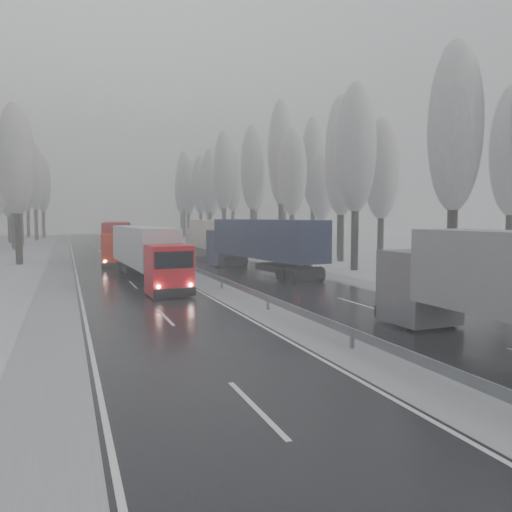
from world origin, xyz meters
TOP-DOWN VIEW (x-y plane):
  - ground at (0.00, 0.00)m, footprint 260.00×260.00m
  - carriageway_right at (5.25, 30.00)m, footprint 7.50×200.00m
  - carriageway_left at (-5.25, 30.00)m, footprint 7.50×200.00m
  - median_slush at (0.00, 30.00)m, footprint 3.00×200.00m
  - shoulder_right at (10.20, 30.00)m, footprint 2.40×200.00m
  - shoulder_left at (-10.20, 30.00)m, footprint 2.40×200.00m
  - median_guardrail at (0.00, 29.99)m, footprint 0.12×200.00m
  - tree_16 at (15.04, 15.67)m, footprint 3.60×3.60m
  - tree_18 at (14.51, 27.03)m, footprint 3.60×3.60m
  - tree_19 at (20.02, 31.03)m, footprint 3.60×3.60m
  - tree_20 at (17.90, 35.17)m, footprint 3.60×3.60m
  - tree_21 at (20.12, 39.17)m, footprint 3.60×3.60m
  - tree_22 at (17.02, 45.60)m, footprint 3.60×3.60m
  - tree_23 at (23.31, 49.60)m, footprint 3.60×3.60m
  - tree_24 at (17.90, 51.02)m, footprint 3.60×3.60m
  - tree_25 at (24.81, 55.02)m, footprint 3.60×3.60m
  - tree_26 at (17.56, 61.27)m, footprint 3.60×3.60m
  - tree_27 at (24.72, 65.27)m, footprint 3.60×3.60m
  - tree_28 at (16.34, 71.95)m, footprint 3.60×3.60m
  - tree_29 at (23.71, 75.95)m, footprint 3.60×3.60m
  - tree_30 at (16.56, 81.70)m, footprint 3.60×3.60m
  - tree_31 at (22.48, 85.70)m, footprint 3.60×3.60m
  - tree_32 at (16.63, 89.21)m, footprint 3.60×3.60m
  - tree_33 at (19.77, 93.21)m, footprint 3.60×3.60m
  - tree_34 at (15.73, 96.32)m, footprint 3.60×3.60m
  - tree_35 at (24.94, 100.32)m, footprint 3.60×3.60m
  - tree_36 at (17.04, 106.16)m, footprint 3.60×3.60m
  - tree_37 at (24.02, 110.16)m, footprint 3.60×3.60m
  - tree_38 at (18.73, 116.73)m, footprint 3.60×3.60m
  - tree_39 at (21.55, 120.73)m, footprint 3.60×3.60m
  - tree_62 at (-13.94, 43.73)m, footprint 3.60×3.60m
  - tree_68 at (-16.58, 69.11)m, footprint 3.60×3.60m
  - tree_70 at (-16.33, 79.19)m, footprint 3.60×3.60m
  - tree_72 at (-18.93, 88.54)m, footprint 3.60×3.60m
  - tree_74 at (-15.07, 99.33)m, footprint 3.60×3.60m
  - tree_76 at (-14.05, 108.72)m, footprint 3.60×3.60m
  - tree_77 at (-19.66, 112.72)m, footprint 3.60×3.60m
  - tree_78 at (-17.56, 115.31)m, footprint 3.60×3.60m
  - tree_79 at (-20.33, 119.31)m, footprint 3.60×3.60m
  - truck_blue_box at (5.59, 27.71)m, footprint 4.99×17.79m
  - truck_cream_box at (5.32, 40.28)m, footprint 2.98×17.17m
  - box_truck_distant at (2.54, 79.64)m, footprint 2.65×8.04m
  - truck_red_white at (-4.20, 24.75)m, footprint 3.24×15.79m
  - truck_red_red at (-4.63, 41.81)m, footprint 4.19×16.46m

SIDE VIEW (x-z plane):
  - ground at x=0.00m, z-range 0.00..0.00m
  - carriageway_right at x=5.25m, z-range 0.00..0.03m
  - carriageway_left at x=-5.25m, z-range 0.00..0.03m
  - median_slush at x=0.00m, z-range 0.00..0.04m
  - shoulder_right at x=10.20m, z-range 0.00..0.04m
  - shoulder_left at x=-10.20m, z-range 0.00..0.04m
  - median_guardrail at x=0.00m, z-range 0.22..0.98m
  - box_truck_distant at x=2.54m, z-range 0.03..3.01m
  - truck_red_white at x=-4.20m, z-range 0.34..4.36m
  - truck_red_red at x=-4.63m, z-range 0.35..4.54m
  - truck_cream_box at x=5.32m, z-range 0.37..4.76m
  - truck_blue_box at x=5.59m, z-range 0.38..4.90m
  - tree_23 at x=23.31m, z-range 1.99..15.54m
  - tree_77 at x=-19.66m, z-range 2.10..16.42m
  - tree_33 at x=19.77m, z-range 2.10..16.42m
  - tree_19 at x=20.02m, z-range 2.13..16.70m
  - tree_72 at x=-18.93m, z-range 2.21..17.31m
  - tree_20 at x=17.90m, z-range 2.29..18.00m
  - tree_22 at x=17.02m, z-range 2.31..18.17m
  - tree_62 at x=-13.94m, z-range 2.34..18.38m
  - tree_39 at x=21.55m, z-range 2.36..18.54m
  - tree_37 at x=24.02m, z-range 2.38..18.75m
  - tree_16 at x=15.04m, z-range 2.40..18.93m
  - tree_18 at x=14.51m, z-range 2.41..18.99m
  - tree_68 at x=-16.58m, z-range 2.42..19.07m
  - tree_79 at x=-20.33m, z-range 2.48..19.54m
  - tree_70 at x=-16.33m, z-range 2.48..19.57m
  - tree_32 at x=16.63m, z-range 2.51..19.85m
  - tree_27 at x=24.72m, z-range 2.55..20.17m
  - tree_34 at x=15.73m, z-range 2.55..20.19m
  - tree_30 at x=16.56m, z-range 2.59..20.45m
  - tree_38 at x=18.73m, z-range 2.60..20.58m
  - tree_29 at x=23.71m, z-range 2.62..20.73m
  - tree_35 at x=24.94m, z-range 2.64..20.89m
  - tree_76 at x=-14.05m, z-range 2.68..21.23m
  - tree_31 at x=22.48m, z-range 2.68..21.26m
  - tree_21 at x=20.12m, z-range 2.69..21.31m
  - tree_26 at x=17.56m, z-range 2.71..21.49m
  - tree_25 at x=24.81m, z-range 2.80..22.24m
  - tree_78 at x=-17.56m, z-range 2.81..22.37m
  - tree_28 at x=16.34m, z-range 2.82..22.45m
  - tree_74 at x=-15.07m, z-range 2.83..22.52m
  - tree_36 at x=17.04m, z-range 2.91..23.13m
  - tree_24 at x=17.90m, z-range 2.94..23.43m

